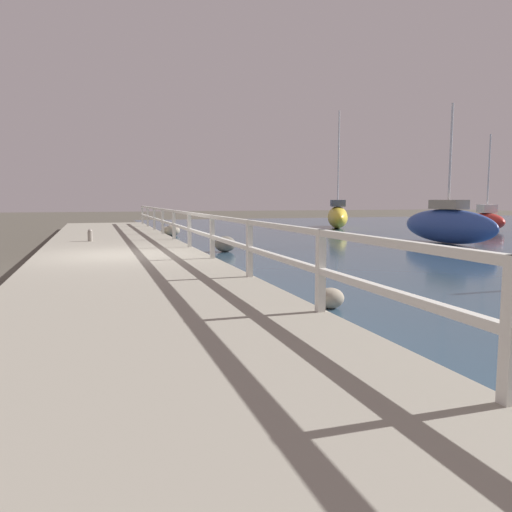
{
  "coord_description": "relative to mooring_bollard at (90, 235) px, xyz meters",
  "views": [
    {
      "loc": [
        -0.63,
        -12.87,
        1.73
      ],
      "look_at": [
        2.62,
        -2.87,
        0.53
      ],
      "focal_mm": 35.0,
      "sensor_mm": 36.0,
      "label": 1
    }
  ],
  "objects": [
    {
      "name": "sailboat_blue",
      "position": [
        13.38,
        -1.03,
        0.19
      ],
      "size": [
        0.98,
        5.19,
        5.39
      ],
      "rotation": [
        0.0,
        0.0,
        0.01
      ],
      "color": "#2D4C9E",
      "rests_on": "water_surface"
    },
    {
      "name": "dock_walkway",
      "position": [
        0.77,
        -4.48,
        -0.38
      ],
      "size": [
        4.19,
        36.0,
        0.35
      ],
      "color": "gray",
      "rests_on": "ground"
    },
    {
      "name": "railing",
      "position": [
        2.77,
        -4.48,
        0.49
      ],
      "size": [
        0.1,
        32.5,
        1.02
      ],
      "color": "silver",
      "rests_on": "dock_walkway"
    },
    {
      "name": "boulder_mid_strip",
      "position": [
        3.69,
        -10.29,
        -0.39
      ],
      "size": [
        0.44,
        0.4,
        0.33
      ],
      "color": "gray",
      "rests_on": "ground"
    },
    {
      "name": "mooring_bollard",
      "position": [
        0.0,
        0.0,
        0.0
      ],
      "size": [
        0.16,
        0.16,
        0.4
      ],
      "color": "gray",
      "rests_on": "dock_walkway"
    },
    {
      "name": "ground_plane",
      "position": [
        0.77,
        -4.48,
        -0.55
      ],
      "size": [
        120.0,
        120.0,
        0.0
      ],
      "primitive_type": "plane",
      "color": "#4C473D"
    },
    {
      "name": "boulder_upstream",
      "position": [
        3.67,
        6.38,
        -0.29
      ],
      "size": [
        0.7,
        0.63,
        0.53
      ],
      "color": "gray",
      "rests_on": "ground"
    },
    {
      "name": "sailboat_yellow",
      "position": [
        14.2,
        9.94,
        0.18
      ],
      "size": [
        3.38,
        5.67,
        6.96
      ],
      "rotation": [
        0.0,
        0.0,
        -0.42
      ],
      "color": "gold",
      "rests_on": "water_surface"
    },
    {
      "name": "boulder_water_edge",
      "position": [
        3.44,
        6.59,
        -0.33
      ],
      "size": [
        0.59,
        0.53,
        0.44
      ],
      "color": "gray",
      "rests_on": "ground"
    },
    {
      "name": "sailboat_red",
      "position": [
        21.39,
        5.61,
        0.02
      ],
      "size": [
        2.14,
        3.9,
        5.35
      ],
      "rotation": [
        0.0,
        0.0,
        -0.3
      ],
      "color": "red",
      "rests_on": "water_surface"
    },
    {
      "name": "boulder_far_strip",
      "position": [
        4.23,
        -1.45,
        -0.29
      ],
      "size": [
        0.7,
        0.63,
        0.52
      ],
      "color": "#666056",
      "rests_on": "ground"
    }
  ]
}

